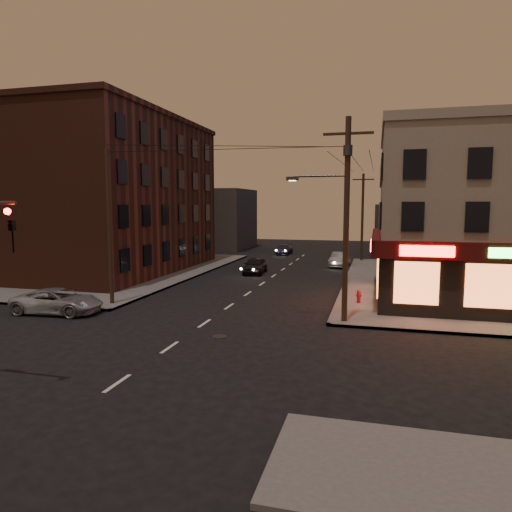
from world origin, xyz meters
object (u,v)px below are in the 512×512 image
(sedan_near, at_px, (255,265))
(sedan_far, at_px, (284,249))
(fire_hydrant, at_px, (359,296))
(suv_cross, at_px, (58,301))
(sedan_mid, at_px, (340,259))

(sedan_near, relative_size, sedan_far, 1.02)
(sedan_near, distance_m, sedan_far, 15.92)
(fire_hydrant, bearing_deg, sedan_far, 110.26)
(suv_cross, xyz_separation_m, fire_hydrant, (15.92, 6.28, -0.10))
(sedan_mid, xyz_separation_m, sedan_far, (-7.37, 9.58, -0.10))
(suv_cross, height_order, sedan_near, sedan_near)
(suv_cross, bearing_deg, sedan_far, -14.27)
(suv_cross, height_order, sedan_far, suv_cross)
(sedan_near, bearing_deg, suv_cross, -115.70)
(sedan_near, relative_size, sedan_mid, 0.99)
(sedan_mid, relative_size, sedan_far, 1.03)
(sedan_near, xyz_separation_m, sedan_far, (-0.60, 15.90, -0.12))
(sedan_mid, bearing_deg, fire_hydrant, -76.00)
(fire_hydrant, bearing_deg, sedan_near, 130.81)
(sedan_near, relative_size, fire_hydrant, 5.34)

